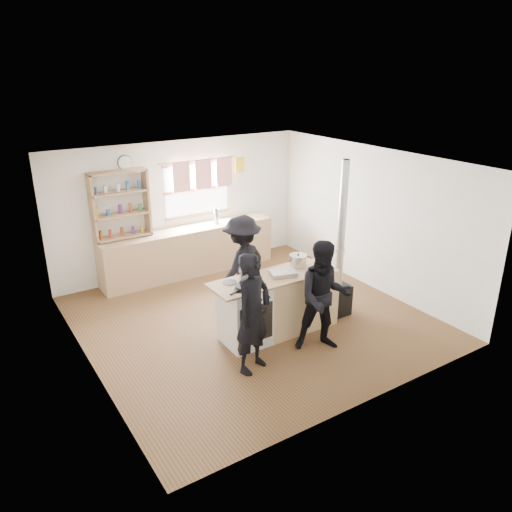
# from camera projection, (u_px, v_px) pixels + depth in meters

# --- Properties ---
(ground) EXTENTS (5.00, 5.00, 0.01)m
(ground) POSITION_uv_depth(u_px,v_px,m) (251.00, 319.00, 7.93)
(ground) COLOR brown
(ground) RESTS_ON ground
(back_counter) EXTENTS (3.40, 0.55, 0.90)m
(back_counter) POSITION_uv_depth(u_px,v_px,m) (189.00, 251.00, 9.50)
(back_counter) COLOR tan
(back_counter) RESTS_ON ground
(shelving_unit) EXTENTS (1.00, 0.28, 1.20)m
(shelving_unit) POSITION_uv_depth(u_px,v_px,m) (120.00, 205.00, 8.61)
(shelving_unit) COLOR tan
(shelving_unit) RESTS_ON back_counter
(thermos) EXTENTS (0.10, 0.10, 0.28)m
(thermos) POSITION_uv_depth(u_px,v_px,m) (216.00, 216.00, 9.60)
(thermos) COLOR silver
(thermos) RESTS_ON back_counter
(cooking_island) EXTENTS (1.97, 0.64, 0.93)m
(cooking_island) POSITION_uv_depth(u_px,v_px,m) (279.00, 303.00, 7.40)
(cooking_island) COLOR silver
(cooking_island) RESTS_ON ground
(skillet_greens) EXTENTS (0.33, 0.33, 0.05)m
(skillet_greens) POSITION_uv_depth(u_px,v_px,m) (244.00, 287.00, 6.78)
(skillet_greens) COLOR black
(skillet_greens) RESTS_ON cooking_island
(roast_tray) EXTENTS (0.43, 0.36, 0.07)m
(roast_tray) POSITION_uv_depth(u_px,v_px,m) (283.00, 273.00, 7.20)
(roast_tray) COLOR silver
(roast_tray) RESTS_ON cooking_island
(stockpot_stove) EXTENTS (0.22, 0.22, 0.18)m
(stockpot_stove) POSITION_uv_depth(u_px,v_px,m) (247.00, 273.00, 7.08)
(stockpot_stove) COLOR silver
(stockpot_stove) RESTS_ON cooking_island
(stockpot_counter) EXTENTS (0.27, 0.27, 0.20)m
(stockpot_counter) POSITION_uv_depth(u_px,v_px,m) (298.00, 260.00, 7.51)
(stockpot_counter) COLOR silver
(stockpot_counter) RESTS_ON cooking_island
(bread_board) EXTENTS (0.34, 0.30, 0.12)m
(bread_board) POSITION_uv_depth(u_px,v_px,m) (322.00, 262.00, 7.56)
(bread_board) COLOR tan
(bread_board) RESTS_ON cooking_island
(flue_heater) EXTENTS (0.35, 0.35, 2.50)m
(flue_heater) POSITION_uv_depth(u_px,v_px,m) (338.00, 276.00, 7.87)
(flue_heater) COLOR black
(flue_heater) RESTS_ON ground
(person_near_left) EXTENTS (0.69, 0.58, 1.63)m
(person_near_left) POSITION_uv_depth(u_px,v_px,m) (253.00, 314.00, 6.36)
(person_near_left) COLOR black
(person_near_left) RESTS_ON ground
(person_near_right) EXTENTS (0.97, 0.90, 1.60)m
(person_near_right) POSITION_uv_depth(u_px,v_px,m) (324.00, 297.00, 6.85)
(person_near_right) COLOR black
(person_near_right) RESTS_ON ground
(person_far) EXTENTS (1.20, 0.96, 1.63)m
(person_far) POSITION_uv_depth(u_px,v_px,m) (242.00, 265.00, 7.87)
(person_far) COLOR black
(person_far) RESTS_ON ground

